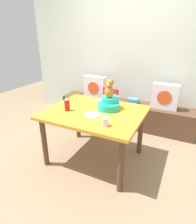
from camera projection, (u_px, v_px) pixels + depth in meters
The scene contains 13 objects.
ground_plane at pixel (95, 158), 2.77m from camera, with size 8.00×8.00×0.00m, color #8C7256.
back_wall at pixel (132, 55), 3.53m from camera, with size 4.40×0.10×2.60m, color silver.
window_bench at pixel (124, 113), 3.72m from camera, with size 2.60×0.44×0.46m, color brown.
pillow_floral_left at pixel (95, 87), 3.78m from camera, with size 0.44×0.15×0.44m.
pillow_floral_right at pixel (165, 97), 3.23m from camera, with size 0.44×0.15×0.44m.
book_stack at pixel (133, 101), 3.55m from camera, with size 0.20×0.14×0.10m, color #4591C4.
dining_table at pixel (95, 118), 2.52m from camera, with size 1.25×1.02×0.74m.
highchair at pixel (106, 105), 3.32m from camera, with size 0.37×0.49×0.79m.
infant_seat_teal at pixel (109, 104), 2.53m from camera, with size 0.30×0.33×0.16m.
teddy_bear at pixel (109, 89), 2.45m from camera, with size 0.13×0.12×0.25m.
ketchup_bottle at pixel (67, 104), 2.47m from camera, with size 0.07×0.07×0.18m.
coffee_mug at pixel (105, 122), 2.07m from camera, with size 0.12×0.08×0.09m.
dinner_plate_near at pixel (93, 115), 2.34m from camera, with size 0.20×0.20×0.01m, color white.
Camera 1 is at (1.05, -2.03, 1.69)m, focal length 30.30 mm.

